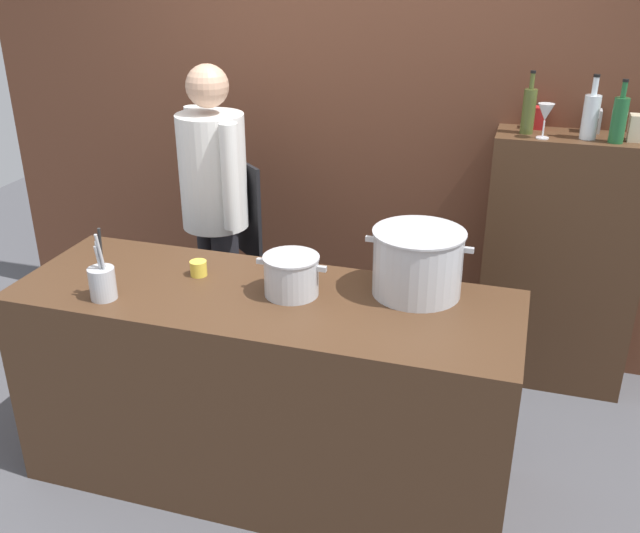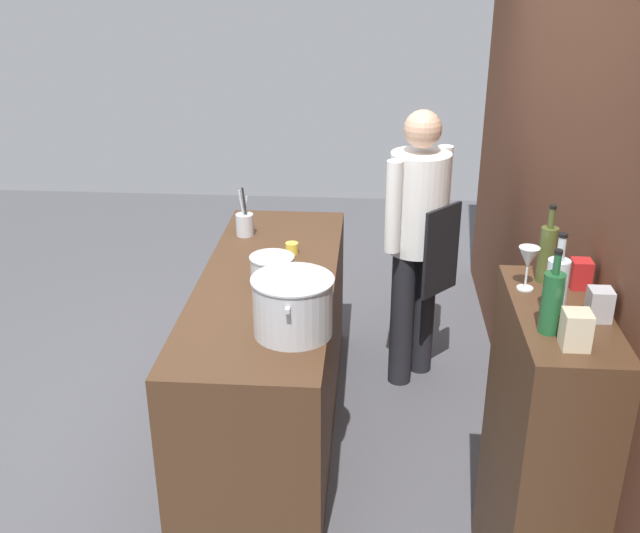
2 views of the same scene
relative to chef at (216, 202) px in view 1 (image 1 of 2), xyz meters
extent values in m
plane|color=#4C4C51|center=(0.57, -0.80, -0.96)|extent=(8.00, 8.00, 0.00)
cube|color=brown|center=(0.57, 0.60, 0.54)|extent=(4.40, 0.10, 3.00)
cube|color=#472D1C|center=(0.57, -0.80, -0.51)|extent=(2.04, 0.70, 0.90)
cube|color=#472D1C|center=(1.73, 0.39, -0.29)|extent=(0.76, 0.32, 1.34)
cylinder|color=black|center=(0.07, -0.07, -0.54)|extent=(0.14, 0.14, 0.84)
cylinder|color=black|center=(-0.08, 0.06, -0.54)|extent=(0.14, 0.14, 0.84)
cylinder|color=white|center=(0.00, 0.00, 0.17)|extent=(0.34, 0.34, 0.58)
cube|color=black|center=(0.12, 0.13, -0.07)|extent=(0.24, 0.21, 0.52)
cylinder|color=white|center=(0.16, -0.15, 0.19)|extent=(0.09, 0.09, 0.52)
cylinder|color=white|center=(-0.17, 0.14, 0.19)|extent=(0.09, 0.09, 0.52)
sphere|color=tan|center=(0.00, 0.00, 0.59)|extent=(0.21, 0.21, 0.21)
cylinder|color=#B7BABF|center=(1.15, -0.60, 0.06)|extent=(0.35, 0.35, 0.26)
cylinder|color=#B7BABF|center=(1.15, -0.60, 0.20)|extent=(0.37, 0.37, 0.01)
cube|color=#B7BABF|center=(0.95, -0.60, 0.15)|extent=(0.04, 0.02, 0.02)
cube|color=#B7BABF|center=(1.34, -0.60, 0.15)|extent=(0.04, 0.02, 0.02)
cylinder|color=#B7BABF|center=(0.68, -0.76, 0.01)|extent=(0.22, 0.22, 0.15)
cylinder|color=#B7BABF|center=(0.68, -0.76, 0.09)|extent=(0.23, 0.23, 0.01)
cube|color=#B7BABF|center=(0.55, -0.76, 0.06)|extent=(0.04, 0.02, 0.02)
cube|color=#B7BABF|center=(0.80, -0.76, 0.06)|extent=(0.04, 0.02, 0.02)
cylinder|color=#B7BABF|center=(-0.02, -1.01, 0.00)|extent=(0.10, 0.10, 0.13)
cylinder|color=#B7BABF|center=(-0.02, -1.01, 0.06)|extent=(0.02, 0.05, 0.21)
cylinder|color=#B7BABF|center=(0.00, -1.01, 0.09)|extent=(0.02, 0.05, 0.26)
cylinder|color=#262626|center=(-0.01, -1.00, 0.10)|extent=(0.04, 0.03, 0.28)
cylinder|color=#B7BABF|center=(-0.02, -1.01, 0.06)|extent=(0.04, 0.05, 0.22)
cylinder|color=yellow|center=(0.24, -0.70, -0.03)|extent=(0.07, 0.07, 0.06)
cylinder|color=#1E592D|center=(1.89, 0.31, 0.48)|extent=(0.07, 0.07, 0.20)
cylinder|color=#1E592D|center=(1.89, 0.31, 0.62)|extent=(0.02, 0.02, 0.07)
cylinder|color=black|center=(1.89, 0.31, 0.66)|extent=(0.03, 0.03, 0.01)
cylinder|color=silver|center=(1.77, 0.35, 0.48)|extent=(0.08, 0.08, 0.20)
cylinder|color=silver|center=(1.77, 0.35, 0.62)|extent=(0.03, 0.03, 0.08)
cylinder|color=black|center=(1.77, 0.35, 0.67)|extent=(0.03, 0.03, 0.01)
cylinder|color=#475123|center=(1.49, 0.38, 0.48)|extent=(0.06, 0.06, 0.21)
cylinder|color=#475123|center=(1.49, 0.38, 0.63)|extent=(0.02, 0.02, 0.07)
cylinder|color=black|center=(1.49, 0.38, 0.67)|extent=(0.03, 0.03, 0.01)
cylinder|color=silver|center=(1.56, 0.30, 0.38)|extent=(0.06, 0.06, 0.01)
cylinder|color=silver|center=(1.56, 0.30, 0.42)|extent=(0.01, 0.01, 0.08)
cone|color=silver|center=(1.56, 0.30, 0.50)|extent=(0.08, 0.08, 0.08)
cube|color=beige|center=(1.98, 0.37, 0.44)|extent=(0.09, 0.09, 0.12)
cube|color=red|center=(1.53, 0.49, 0.43)|extent=(0.07, 0.07, 0.11)
cube|color=#B2B2B7|center=(1.79, 0.50, 0.43)|extent=(0.08, 0.08, 0.11)
camera|label=1|loc=(1.53, -3.14, 1.20)|focal=39.80mm
camera|label=2|loc=(4.09, -0.27, 1.56)|focal=42.39mm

